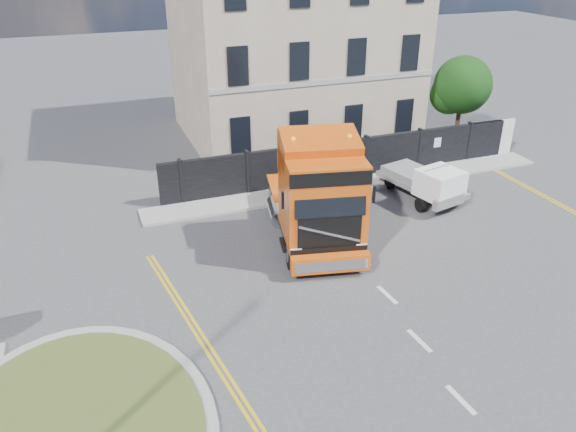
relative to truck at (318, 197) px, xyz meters
name	(u,v)px	position (x,y,z in m)	size (l,w,h in m)	color
ground	(300,307)	(-2.11, -3.62, -1.98)	(120.00, 120.00, 0.00)	#424244
hoarding_fence	(357,158)	(4.44, 5.38, -0.98)	(18.80, 0.25, 2.00)	black
georgian_building	(291,33)	(3.89, 12.88, 3.80)	(12.30, 10.30, 12.80)	#BCAC95
tree	(459,88)	(12.26, 8.48, 1.07)	(3.20, 3.20, 4.80)	#382619
pavement_far	(354,185)	(3.89, 4.48, -1.92)	(20.00, 1.60, 0.12)	#979791
truck	(318,197)	(0.00, 0.00, 0.00)	(4.23, 7.77, 4.41)	black
flatbed_pickup	(432,184)	(6.14, 1.51, -1.02)	(2.59, 4.55, 1.77)	slate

